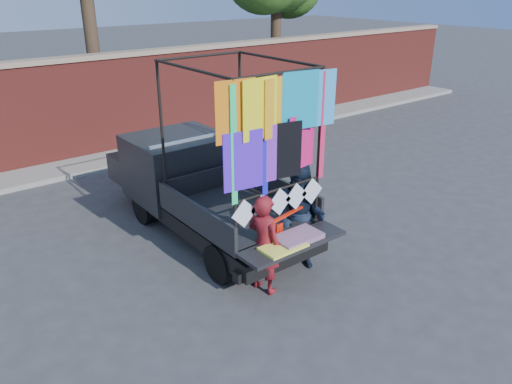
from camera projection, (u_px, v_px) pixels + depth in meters
ground at (244, 270)px, 8.07m from camera, size 90.00×90.00×0.00m
brick_wall at (79, 108)px, 12.63m from camera, size 30.00×0.45×2.61m
curb at (96, 163)px, 12.62m from camera, size 30.00×1.20×0.12m
pickup_truck at (192, 183)px, 9.34m from camera, size 2.03×5.10×3.21m
woman at (264, 244)px, 7.27m from camera, size 0.48×0.63×1.55m
man at (300, 216)px, 7.89m from camera, size 0.96×1.05×1.75m
streamer_bundle at (278, 230)px, 7.50m from camera, size 0.94×0.24×0.66m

